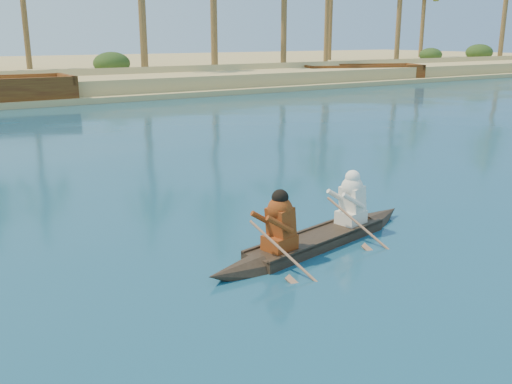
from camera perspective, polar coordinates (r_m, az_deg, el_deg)
ground at (r=17.63m, az=11.40°, el=1.99°), size 160.00×160.00×0.00m
sandy_embankment at (r=60.39m, az=-21.96°, el=10.99°), size 150.00×51.00×1.50m
shrub_cluster at (r=45.41m, az=-17.97°, el=11.11°), size 100.00×6.00×2.40m
canoe at (r=11.24m, az=6.17°, el=-3.88°), size 5.61×1.79×1.53m
barge_right at (r=53.04m, az=10.48°, el=11.47°), size 11.20×7.14×1.77m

